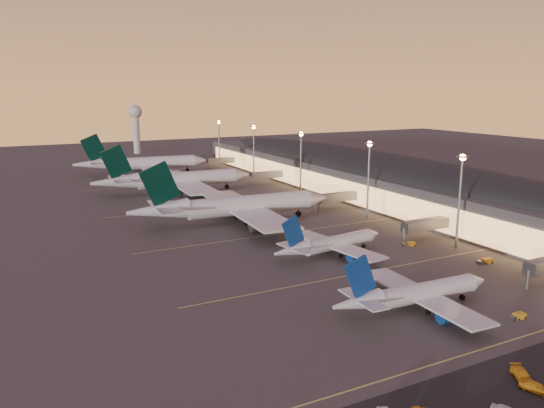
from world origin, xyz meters
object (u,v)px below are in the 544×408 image
Objects in this scene: airliner_narrow_south at (414,294)px; baggage_tug_a at (518,316)px; airliner_wide_near at (234,207)px; baggage_tug_d at (485,261)px; service_van_d at (522,375)px; airliner_wide_far at (143,163)px; baggage_tug_b at (529,272)px; airliner_wide_mid at (174,180)px; radar_tower at (136,121)px; airliner_narrow_north at (330,244)px; baggage_tug_c at (409,244)px; service_van_b at (536,387)px.

airliner_narrow_south is 19.53m from baggage_tug_a.
airliner_wide_near is (-3.81, 80.41, 2.18)m from airliner_narrow_south.
baggage_tug_d is 0.84× the size of service_van_d.
baggage_tug_b is at bearing -71.55° from airliner_wide_far.
baggage_tug_b is (43.00, -76.55, -5.10)m from airliner_wide_near.
airliner_wide_near is 58.89m from airliner_wide_mid.
radar_tower reaches higher than airliner_wide_near.
radar_tower is at bearing 88.67° from airliner_wide_near.
airliner_narrow_north is 9.18× the size of baggage_tug_c.
service_van_b is at bearing -135.54° from baggage_tug_a.
baggage_tug_a is (18.84, -92.53, -5.11)m from airliner_wide_near.
airliner_wide_near is at bearing 95.24° from airliner_narrow_south.
airliner_narrow_north is 67.76m from service_van_b.
service_van_d is at bearing -86.01° from airliner_wide_near.
airliner_wide_far is (-9.60, 159.08, 2.25)m from airliner_narrow_north.
airliner_wide_far is at bearing 118.73° from baggage_tug_c.
airliner_wide_near is at bearing -94.92° from radar_tower.
baggage_tug_c is 69.56m from service_van_d.
airliner_wide_far reaches higher than baggage_tug_b.
airliner_wide_near reaches higher than baggage_tug_b.
airliner_wide_far is (0.61, 56.63, -0.01)m from airliner_wide_mid.
service_van_d is (-3.05, -27.06, -2.67)m from airliner_narrow_south.
baggage_tug_c is (35.06, -104.90, -5.05)m from airliner_wide_mid.
service_van_d is (2.42, -166.33, -4.81)m from airliner_wide_mid.
airliner_wide_mid is at bearing 95.20° from airliner_wide_near.
airliner_wide_mid is 13.34× the size of service_van_d.
baggage_tug_c is (-9.60, 30.52, 0.00)m from baggage_tug_b.
baggage_tug_c is (29.59, 34.37, -2.91)m from airliner_narrow_south.
baggage_tug_c is (24.85, -2.46, -2.79)m from airliner_narrow_north.
baggage_tug_b is (39.19, 3.86, -2.92)m from airliner_narrow_south.
service_van_b is (-8.94, -67.12, -2.53)m from airliner_narrow_north.
service_van_d is at bearing -87.01° from airliner_wide_mid.
airliner_wide_mid is 110.72m from baggage_tug_c.
airliner_wide_far is (-4.86, 195.91, 2.13)m from airliner_narrow_south.
baggage_tug_d is (-3.11, 10.09, 0.07)m from baggage_tug_b.
airliner_narrow_south reaches higher than baggage_tug_a.
radar_tower is at bearing 116.31° from service_van_d.
service_van_b is at bearing -126.34° from baggage_tug_d.
service_van_b is (-18.18, -317.62, -21.12)m from radar_tower.
airliner_wide_near is 87.95m from baggage_tug_b.
airliner_narrow_south is 9.51× the size of baggage_tug_c.
baggage_tug_b is at bearing 8.14° from airliner_narrow_south.
radar_tower is at bearing 84.67° from airliner_wide_mid.
baggage_tug_c is at bearing 91.43° from service_van_d.
baggage_tug_c is at bearing -86.47° from radar_tower.
airliner_wide_mid reaches higher than baggage_tug_c.
airliner_narrow_south is 80.53m from airliner_wide_near.
baggage_tug_b is 10.56m from baggage_tug_d.
airliner_wide_near is 110.80m from service_van_b.
airliner_narrow_north is 50.10m from baggage_tug_a.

